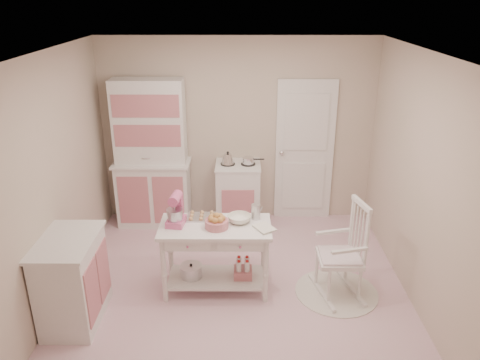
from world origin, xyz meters
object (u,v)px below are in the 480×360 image
object	(u,v)px
stove	(238,195)
bread_basket	(217,224)
hutch	(151,154)
work_table	(216,258)
rocking_chair	(340,250)
stand_mixer	(175,210)
base_cabinet	(72,280)

from	to	relation	value
stove	bread_basket	world-z (taller)	stove
hutch	stove	world-z (taller)	hutch
stove	work_table	size ratio (longest dim) A/B	0.77
stove	rocking_chair	distance (m)	2.00
hutch	stand_mixer	bearing A→B (deg)	-71.32
stand_mixer	bread_basket	distance (m)	0.46
hutch	work_table	world-z (taller)	hutch
base_cabinet	bread_basket	xyz separation A→B (m)	(1.42, 0.48, 0.39)
bread_basket	base_cabinet	bearing A→B (deg)	-161.35
stove	work_table	world-z (taller)	stove
base_cabinet	bread_basket	distance (m)	1.55
rocking_chair	bread_basket	xyz separation A→B (m)	(-1.33, 0.03, 0.30)
stove	work_table	distance (m)	1.60
rocking_chair	hutch	bearing A→B (deg)	129.83
hutch	work_table	size ratio (longest dim) A/B	1.73
hutch	work_table	xyz separation A→B (m)	(0.97, -1.64, -0.64)
hutch	stove	xyz separation A→B (m)	(1.20, -0.05, -0.58)
base_cabinet	rocking_chair	size ratio (longest dim) A/B	0.84
hutch	rocking_chair	world-z (taller)	hutch
bread_basket	rocking_chair	bearing A→B (deg)	-1.23
stove	work_table	xyz separation A→B (m)	(-0.23, -1.59, -0.06)
stove	bread_basket	bearing A→B (deg)	-97.44
hutch	rocking_chair	distance (m)	2.92
base_cabinet	stand_mixer	bearing A→B (deg)	29.24
base_cabinet	bread_basket	world-z (taller)	base_cabinet
rocking_chair	work_table	bearing A→B (deg)	163.05
rocking_chair	bread_basket	bearing A→B (deg)	165.15
work_table	stand_mixer	size ratio (longest dim) A/B	3.53
hutch	stand_mixer	world-z (taller)	hutch
stand_mixer	work_table	bearing A→B (deg)	4.47
hutch	bread_basket	distance (m)	1.96
hutch	bread_basket	size ratio (longest dim) A/B	8.32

